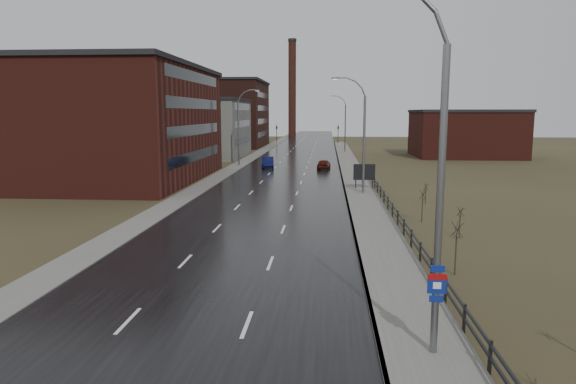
% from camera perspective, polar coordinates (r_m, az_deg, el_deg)
% --- Properties ---
extents(ground, '(320.00, 320.00, 0.00)m').
position_cam_1_polar(ground, '(17.08, -14.92, -19.28)').
color(ground, '#2D2819').
rests_on(ground, ground).
extents(road, '(14.00, 300.00, 0.06)m').
position_cam_1_polar(road, '(74.78, 0.33, 2.72)').
color(road, black).
rests_on(road, ground).
extents(sidewalk_right, '(3.20, 180.00, 0.18)m').
position_cam_1_polar(sidewalk_right, '(49.91, 8.17, -0.36)').
color(sidewalk_right, '#595651').
rests_on(sidewalk_right, ground).
extents(curb_right, '(0.16, 180.00, 0.18)m').
position_cam_1_polar(curb_right, '(49.83, 6.43, -0.34)').
color(curb_right, slate).
rests_on(curb_right, ground).
extents(sidewalk_left, '(2.40, 260.00, 0.12)m').
position_cam_1_polar(sidewalk_left, '(75.79, -5.88, 2.78)').
color(sidewalk_left, '#595651').
rests_on(sidewalk_left, ground).
extents(warehouse_near, '(22.44, 28.56, 13.50)m').
position_cam_1_polar(warehouse_near, '(64.74, -19.70, 7.23)').
color(warehouse_near, '#471914').
rests_on(warehouse_near, ground).
extents(warehouse_mid, '(16.32, 20.40, 10.50)m').
position_cam_1_polar(warehouse_mid, '(95.10, -9.85, 7.05)').
color(warehouse_mid, slate).
rests_on(warehouse_mid, ground).
extents(warehouse_far, '(26.52, 24.48, 15.50)m').
position_cam_1_polar(warehouse_far, '(125.39, -8.74, 8.61)').
color(warehouse_far, '#331611').
rests_on(warehouse_far, ground).
extents(building_right, '(18.36, 16.32, 8.50)m').
position_cam_1_polar(building_right, '(99.45, 19.08, 6.19)').
color(building_right, '#471914').
rests_on(building_right, ground).
extents(smokestack, '(2.70, 2.70, 30.70)m').
position_cam_1_polar(smokestack, '(164.73, 0.47, 11.43)').
color(smokestack, '#331611').
rests_on(smokestack, ground).
extents(streetlight_main, '(3.91, 0.29, 12.11)m').
position_cam_1_polar(streetlight_main, '(16.60, 15.56, 1.91)').
color(streetlight_main, slate).
rests_on(streetlight_main, ground).
extents(streetlight_right_mid, '(3.36, 0.28, 11.35)m').
position_cam_1_polar(streetlight_right_mid, '(50.32, 8.13, 6.30)').
color(streetlight_right_mid, slate).
rests_on(streetlight_right_mid, ground).
extents(streetlight_left, '(3.36, 0.28, 11.35)m').
position_cam_1_polar(streetlight_left, '(77.29, -5.31, 7.20)').
color(streetlight_left, slate).
rests_on(streetlight_left, ground).
extents(streetlight_right_far, '(3.36, 0.28, 11.35)m').
position_cam_1_polar(streetlight_right_far, '(104.24, 6.22, 7.59)').
color(streetlight_right_far, slate).
rests_on(streetlight_right_far, ground).
extents(guardrail, '(0.10, 53.05, 1.10)m').
position_cam_1_polar(guardrail, '(33.66, 12.93, -3.85)').
color(guardrail, black).
rests_on(guardrail, ground).
extents(shrub_c, '(0.63, 0.67, 2.68)m').
position_cam_1_polar(shrub_c, '(26.69, 18.17, -5.81)').
color(shrub_c, '#382D23').
rests_on(shrub_c, ground).
extents(shrub_d, '(0.48, 0.51, 2.01)m').
position_cam_1_polar(shrub_d, '(34.63, 18.57, -3.14)').
color(shrub_d, '#382D23').
rests_on(shrub_d, ground).
extents(shrub_e, '(0.57, 0.60, 2.42)m').
position_cam_1_polar(shrub_e, '(38.72, 14.71, -1.41)').
color(shrub_e, '#382D23').
rests_on(shrub_e, ground).
extents(shrub_f, '(0.44, 0.47, 1.85)m').
position_cam_1_polar(shrub_f, '(46.52, 15.05, -0.13)').
color(shrub_f, '#382D23').
rests_on(shrub_f, ground).
extents(billboard, '(2.24, 0.17, 2.71)m').
position_cam_1_polar(billboard, '(53.72, 8.46, 2.13)').
color(billboard, black).
rests_on(billboard, ground).
extents(traffic_light_left, '(0.58, 2.73, 5.30)m').
position_cam_1_polar(traffic_light_left, '(134.87, -1.27, 7.38)').
color(traffic_light_left, black).
rests_on(traffic_light_left, ground).
extents(traffic_light_right, '(0.58, 2.73, 5.30)m').
position_cam_1_polar(traffic_light_right, '(134.24, 5.60, 7.33)').
color(traffic_light_right, black).
rests_on(traffic_light_right, ground).
extents(car_near, '(2.28, 5.02, 1.60)m').
position_cam_1_polar(car_near, '(74.40, -2.28, 3.27)').
color(car_near, '#0B0F39').
rests_on(car_near, ground).
extents(car_far, '(2.07, 4.31, 1.42)m').
position_cam_1_polar(car_far, '(72.70, 4.00, 3.06)').
color(car_far, '#41110A').
rests_on(car_far, ground).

